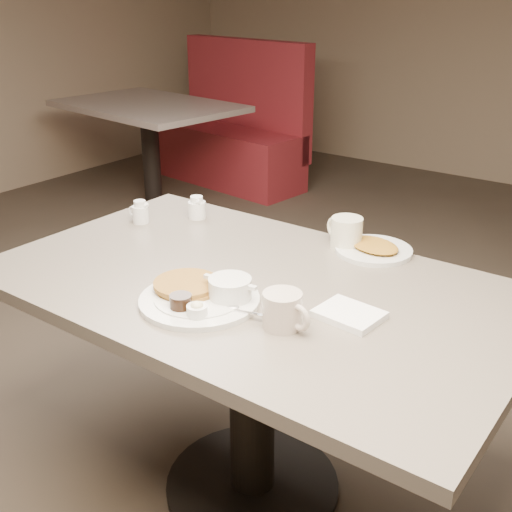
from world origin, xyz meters
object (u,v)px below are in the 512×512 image
Objects in this scene: coffee_mug_far at (346,233)px; creamer_right at (197,208)px; main_plate at (203,294)px; creamer_left at (140,213)px; booth_back_left at (227,134)px; hash_plate at (374,249)px; coffee_mug_near at (283,310)px; diner_table at (252,334)px.

coffee_mug_far reaches higher than creamer_right.
main_plate is 0.66m from creamer_left.
booth_back_left is (-2.31, 2.27, -0.39)m from coffee_mug_far.
main_plate is at bearing -110.26° from hash_plate.
creamer_right is (-0.69, 0.47, -0.01)m from coffee_mug_near.
diner_table is 0.26m from main_plate.
coffee_mug_near is (0.22, -0.16, 0.22)m from diner_table.
hash_plate is at bearing 16.93° from creamer_left.
coffee_mug_near is 1.68× the size of creamer_left.
main_plate is 3.59m from booth_back_left.
coffee_mug_near is (0.24, 0.01, 0.02)m from main_plate.
coffee_mug_near is 0.87m from creamer_left.
diner_table is 4.92× the size of hash_plate.
booth_back_left is (-2.19, 2.82, -0.36)m from main_plate.
creamer_left reaches higher than hash_plate.
creamer_right is 0.27× the size of hash_plate.
creamer_right reaches higher than diner_table.
diner_table is 0.44m from coffee_mug_far.
main_plate is 0.60m from hash_plate.
coffee_mug_near is 0.95× the size of coffee_mug_far.
creamer_right is 0.05× the size of booth_back_left.
creamer_right is at bearing -172.69° from hash_plate.
coffee_mug_far reaches higher than creamer_left.
creamer_left is (-0.57, 0.33, 0.01)m from main_plate.
booth_back_left is (-2.22, 2.64, -0.17)m from diner_table.
hash_plate is at bearing -43.20° from booth_back_left.
main_plate is at bearing -101.95° from coffee_mug_far.
main_plate is at bearing -176.84° from coffee_mug_near.
main_plate is 0.24m from coffee_mug_near.
coffee_mug_far is 0.10m from hash_plate.
coffee_mug_near reaches higher than diner_table.
main_plate is at bearing -52.15° from booth_back_left.
main_plate is 4.70× the size of creamer_left.
coffee_mug_far is 0.09× the size of booth_back_left.
booth_back_left reaches higher than coffee_mug_near.
hash_plate is (0.21, 0.57, -0.01)m from main_plate.
hash_plate is 0.19× the size of booth_back_left.
diner_table is at bearing -50.00° from booth_back_left.
main_plate reaches higher than diner_table.
coffee_mug_far is 0.50× the size of hash_plate.
hash_plate is at bearing 65.01° from diner_table.
coffee_mug_near is at bearing -36.94° from diner_table.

